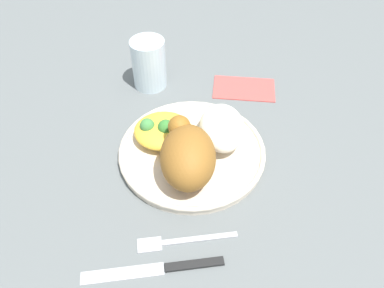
% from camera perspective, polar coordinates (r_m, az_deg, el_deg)
% --- Properties ---
extents(ground_plane, '(2.00, 2.00, 0.00)m').
position_cam_1_polar(ground_plane, '(0.66, 0.00, -1.61)').
color(ground_plane, slate).
extents(plate, '(0.25, 0.25, 0.02)m').
position_cam_1_polar(plate, '(0.66, 0.00, -1.09)').
color(plate, beige).
rests_on(plate, ground_plane).
extents(roasted_chicken, '(0.13, 0.08, 0.08)m').
position_cam_1_polar(roasted_chicken, '(0.59, -0.67, -1.68)').
color(roasted_chicken, '#935E24').
rests_on(roasted_chicken, plate).
extents(rice_pile, '(0.11, 0.08, 0.05)m').
position_cam_1_polar(rice_pile, '(0.65, 4.39, 2.42)').
color(rice_pile, white).
rests_on(rice_pile, plate).
extents(mac_cheese_with_broccoli, '(0.09, 0.10, 0.04)m').
position_cam_1_polar(mac_cheese_with_broccoli, '(0.66, -4.22, 2.02)').
color(mac_cheese_with_broccoli, gold).
rests_on(mac_cheese_with_broccoli, plate).
extents(fork, '(0.03, 0.14, 0.01)m').
position_cam_1_polar(fork, '(0.57, -1.57, -13.87)').
color(fork, '#B2B2B7').
rests_on(fork, ground_plane).
extents(knife, '(0.04, 0.19, 0.01)m').
position_cam_1_polar(knife, '(0.55, -3.97, -17.52)').
color(knife, black).
rests_on(knife, ground_plane).
extents(water_glass, '(0.07, 0.07, 0.10)m').
position_cam_1_polar(water_glass, '(0.78, -6.30, 11.55)').
color(water_glass, silver).
rests_on(water_glass, ground_plane).
extents(napkin, '(0.09, 0.13, 0.00)m').
position_cam_1_polar(napkin, '(0.80, 7.59, 8.08)').
color(napkin, '#DB4C47').
rests_on(napkin, ground_plane).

